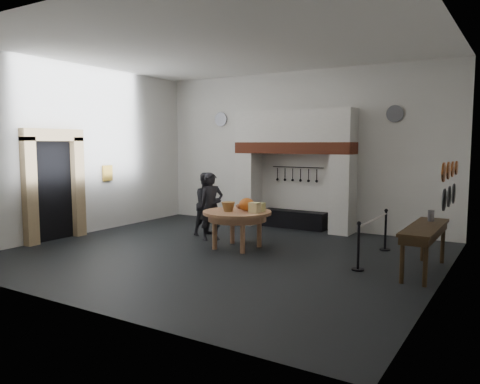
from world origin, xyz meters
The scene contains 39 objects.
floor centered at (0.00, 0.00, 0.00)m, with size 9.00×8.00×0.02m, color black.
ceiling centered at (0.00, 0.00, 4.50)m, with size 9.00×8.00×0.02m, color silver.
wall_back centered at (0.00, 4.00, 2.25)m, with size 9.00×0.02×4.50m, color silver.
wall_front centered at (0.00, -4.00, 2.25)m, with size 9.00×0.02×4.50m, color silver.
wall_left centered at (-4.50, 0.00, 2.25)m, with size 0.02×8.00×4.50m, color silver.
wall_right centered at (4.50, 0.00, 2.25)m, with size 0.02×8.00×4.50m, color silver.
chimney_pier_left centered at (-1.48, 3.65, 1.07)m, with size 0.55×0.70×2.15m, color silver.
chimney_pier_right centered at (1.48, 3.65, 1.07)m, with size 0.55×0.70×2.15m, color silver.
hearth_brick_band centered at (0.00, 3.65, 2.31)m, with size 3.50×0.72×0.32m, color #9E442B.
chimney_hood centered at (0.00, 3.65, 2.92)m, with size 3.50×0.70×0.90m, color silver.
iron_range centered at (0.00, 3.72, 0.25)m, with size 1.90×0.45×0.50m, color black.
utensil_rail centered at (0.00, 3.92, 1.75)m, with size 0.02×0.02×1.60m, color black.
door_recess centered at (-4.47, -1.00, 1.25)m, with size 0.04×1.10×2.50m, color black.
door_jamb_near centered at (-4.38, -1.70, 1.30)m, with size 0.22×0.30×2.60m, color tan.
door_jamb_far centered at (-4.38, -0.30, 1.30)m, with size 0.22×0.30×2.60m, color tan.
door_lintel centered at (-4.38, -1.00, 2.65)m, with size 0.22×1.70×0.30m, color tan.
wall_plaque centered at (-4.45, 0.80, 1.60)m, with size 0.05×0.34×0.44m, color gold.
work_table centered at (-0.01, 0.64, 0.84)m, with size 1.60×1.60×0.07m, color tan.
pumpkin centered at (0.19, 0.74, 1.03)m, with size 0.36×0.36×0.31m, color orange.
cheese_block_big centered at (0.49, 0.59, 0.99)m, with size 0.22×0.22×0.24m, color #F2D990.
cheese_block_small centered at (0.47, 0.89, 0.97)m, with size 0.18×0.18×0.20m, color #ECEC8D.
wicker_basket centered at (-0.16, 0.49, 0.98)m, with size 0.32×0.32×0.22m, color #A7823D.
bread_loaf centered at (-0.11, 0.99, 0.94)m, with size 0.31×0.18×0.13m, color #AD663D.
visitor_near centered at (-1.07, 1.10, 0.85)m, with size 0.62×0.41×1.71m, color black.
visitor_far centered at (-1.47, 1.50, 0.84)m, with size 0.82×0.64×1.68m, color black.
side_table centered at (4.10, 0.74, 0.87)m, with size 0.55×2.20×0.06m, color #372514.
pewter_jug centered at (4.10, 1.34, 1.01)m, with size 0.12×0.12×0.22m, color #505056.
copper_pan_a centered at (4.46, 0.20, 1.95)m, with size 0.34×0.34×0.03m, color #C6662D.
copper_pan_b centered at (4.46, 0.75, 1.95)m, with size 0.32×0.32×0.03m, color #C6662D.
copper_pan_c centered at (4.46, 1.30, 1.95)m, with size 0.30×0.30×0.03m, color #C6662D.
copper_pan_d centered at (4.46, 1.85, 1.95)m, with size 0.28×0.28×0.03m, color #C6662D.
pewter_plate_left centered at (4.46, 0.40, 1.45)m, with size 0.40×0.40×0.03m, color #4C4C51.
pewter_plate_mid centered at (4.46, 1.00, 1.45)m, with size 0.40×0.40×0.03m, color #4C4C51.
pewter_plate_right centered at (4.46, 1.60, 1.45)m, with size 0.40×0.40×0.03m, color #4C4C51.
pewter_plate_back_left centered at (-2.70, 3.96, 3.20)m, with size 0.44×0.44×0.03m, color #4C4C51.
pewter_plate_back_right centered at (2.70, 3.96, 3.20)m, with size 0.44×0.44×0.03m, color #4C4C51.
barrier_post_near centered at (3.00, 0.23, 0.45)m, with size 0.05×0.05×0.90m, color black.
barrier_post_far centered at (3.00, 2.23, 0.45)m, with size 0.05×0.05×0.90m, color black.
barrier_rope centered at (3.00, 1.23, 0.85)m, with size 0.04×0.04×2.00m, color silver.
Camera 1 is at (5.69, -8.48, 2.45)m, focal length 35.00 mm.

